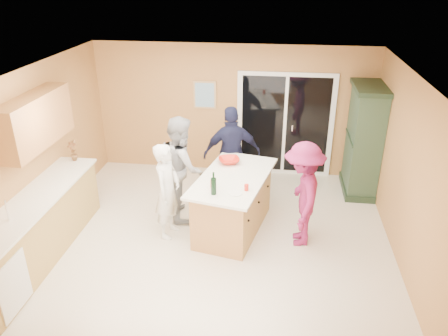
# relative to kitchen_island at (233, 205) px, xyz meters

# --- Properties ---
(floor) EXTENTS (5.50, 5.50, 0.00)m
(floor) POSITION_rel_kitchen_island_xyz_m (-0.28, -0.24, -0.45)
(floor) COLOR beige
(floor) RESTS_ON ground
(ceiling) EXTENTS (5.50, 5.00, 0.10)m
(ceiling) POSITION_rel_kitchen_island_xyz_m (-0.28, -0.24, 2.15)
(ceiling) COLOR silver
(ceiling) RESTS_ON wall_back
(wall_back) EXTENTS (5.50, 0.10, 2.60)m
(wall_back) POSITION_rel_kitchen_island_xyz_m (-0.28, 2.26, 0.85)
(wall_back) COLOR #E1A65D
(wall_back) RESTS_ON ground
(wall_front) EXTENTS (5.50, 0.10, 2.60)m
(wall_front) POSITION_rel_kitchen_island_xyz_m (-0.28, -2.74, 0.85)
(wall_front) COLOR #E1A65D
(wall_front) RESTS_ON ground
(wall_left) EXTENTS (0.10, 5.00, 2.60)m
(wall_left) POSITION_rel_kitchen_island_xyz_m (-3.03, -0.24, 0.85)
(wall_left) COLOR #E1A65D
(wall_left) RESTS_ON ground
(wall_right) EXTENTS (0.10, 5.00, 2.60)m
(wall_right) POSITION_rel_kitchen_island_xyz_m (2.47, -0.24, 0.85)
(wall_right) COLOR #E1A65D
(wall_right) RESTS_ON ground
(left_cabinet_run) EXTENTS (0.65, 3.05, 1.24)m
(left_cabinet_run) POSITION_rel_kitchen_island_xyz_m (-2.73, -1.29, 0.02)
(left_cabinet_run) COLOR #A78341
(left_cabinet_run) RESTS_ON floor
(upper_cabinets) EXTENTS (0.35, 1.60, 0.75)m
(upper_cabinets) POSITION_rel_kitchen_island_xyz_m (-2.85, -0.44, 1.43)
(upper_cabinets) COLOR #A78341
(upper_cabinets) RESTS_ON wall_left
(sliding_door) EXTENTS (1.90, 0.07, 2.10)m
(sliding_door) POSITION_rel_kitchen_island_xyz_m (0.77, 2.22, 0.60)
(sliding_door) COLOR white
(sliding_door) RESTS_ON floor
(framed_picture) EXTENTS (0.46, 0.04, 0.56)m
(framed_picture) POSITION_rel_kitchen_island_xyz_m (-0.83, 2.24, 1.15)
(framed_picture) COLOR tan
(framed_picture) RESTS_ON wall_back
(kitchen_island) EXTENTS (1.33, 1.97, 0.95)m
(kitchen_island) POSITION_rel_kitchen_island_xyz_m (0.00, 0.00, 0.00)
(kitchen_island) COLOR #A78341
(kitchen_island) RESTS_ON floor
(green_hutch) EXTENTS (0.59, 1.11, 2.04)m
(green_hutch) POSITION_rel_kitchen_island_xyz_m (2.21, 1.66, 0.55)
(green_hutch) COLOR #1E301F
(green_hutch) RESTS_ON floor
(woman_white) EXTENTS (0.46, 0.62, 1.55)m
(woman_white) POSITION_rel_kitchen_island_xyz_m (-0.99, -0.29, 0.33)
(woman_white) COLOR silver
(woman_white) RESTS_ON floor
(woman_grey) EXTENTS (0.94, 1.05, 1.76)m
(woman_grey) POSITION_rel_kitchen_island_xyz_m (-0.91, 0.35, 0.44)
(woman_grey) COLOR #A5A5A7
(woman_grey) RESTS_ON floor
(woman_navy) EXTENTS (1.10, 0.68, 1.74)m
(woman_navy) POSITION_rel_kitchen_island_xyz_m (-0.15, 1.06, 0.43)
(woman_navy) COLOR #1A1E3A
(woman_navy) RESTS_ON floor
(woman_magenta) EXTENTS (0.65, 1.08, 1.64)m
(woman_magenta) POSITION_rel_kitchen_island_xyz_m (1.06, -0.22, 0.38)
(woman_magenta) COLOR #7F1B4B
(woman_magenta) RESTS_ON floor
(serving_bowl) EXTENTS (0.42, 0.42, 0.08)m
(serving_bowl) POSITION_rel_kitchen_island_xyz_m (-0.13, 0.50, 0.55)
(serving_bowl) COLOR red
(serving_bowl) RESTS_ON kitchen_island
(tulip_vase) EXTENTS (0.22, 0.18, 0.36)m
(tulip_vase) POSITION_rel_kitchen_island_xyz_m (-2.73, 0.28, 0.68)
(tulip_vase) COLOR #B41224
(tulip_vase) RESTS_ON left_cabinet_run
(tumbler_near) EXTENTS (0.09, 0.09, 0.12)m
(tumbler_near) POSITION_rel_kitchen_island_xyz_m (-0.25, -0.41, 0.57)
(tumbler_near) COLOR red
(tumbler_near) RESTS_ON kitchen_island
(tumbler_far) EXTENTS (0.08, 0.08, 0.09)m
(tumbler_far) POSITION_rel_kitchen_island_xyz_m (0.24, -0.43, 0.55)
(tumbler_far) COLOR red
(tumbler_far) RESTS_ON kitchen_island
(wine_bottle) EXTENTS (0.08, 0.08, 0.34)m
(wine_bottle) POSITION_rel_kitchen_island_xyz_m (-0.22, -0.61, 0.64)
(wine_bottle) COLOR black
(wine_bottle) RESTS_ON kitchen_island
(white_plate) EXTENTS (0.23, 0.23, 0.01)m
(white_plate) POSITION_rel_kitchen_island_xyz_m (0.09, -0.56, 0.51)
(white_plate) COLOR silver
(white_plate) RESTS_ON kitchen_island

